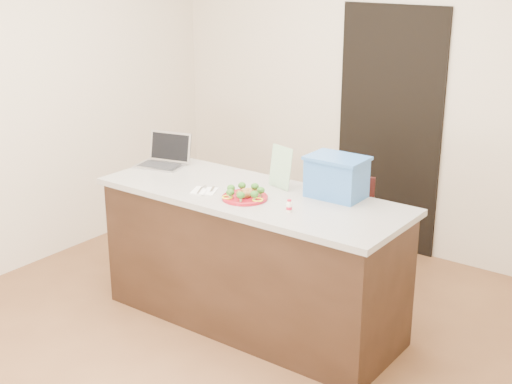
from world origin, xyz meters
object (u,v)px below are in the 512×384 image
Objects in this scene: yogurt_bottle at (289,207)px; plate at (245,197)px; island at (252,259)px; laptop at (165,157)px; chair at (342,226)px; blue_box at (337,177)px; napkin at (204,191)px.

plate is at bearing 175.41° from yogurt_bottle.
plate is at bearing -73.99° from island.
laptop is 1.38m from chair.
laptop is 1.02× the size of blue_box.
napkin is 0.41× the size of blue_box.
laptop is (-0.88, 0.13, 0.52)m from island.
blue_box is 0.86m from chair.
yogurt_bottle is 0.20× the size of laptop.
island is 2.46× the size of chair.
blue_box is 0.44× the size of chair.
blue_box reaches higher than chair.
island is 0.80m from blue_box.
island is at bearing 30.08° from napkin.
laptop is at bearing -175.23° from blue_box.
chair is at bearing 19.82° from laptop.
laptop is 1.36m from blue_box.
napkin is at bearing -179.16° from yogurt_bottle.
yogurt_bottle is 0.21× the size of blue_box.
plate is 0.59m from blue_box.
napkin is 1.18m from chair.
plate reaches higher than island.
yogurt_bottle is at bearing -25.96° from laptop.
yogurt_bottle is (0.38, -0.14, 0.49)m from island.
laptop is at bearing -166.95° from chair.
chair is at bearing 100.83° from yogurt_bottle.
laptop is at bearing 171.40° from island.
chair is at bearing 76.92° from island.
yogurt_bottle is at bearing -102.44° from blue_box.
napkin reaches higher than chair.
yogurt_bottle reaches higher than plate.
island reaches higher than chair.
yogurt_bottle is 0.42m from blue_box.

